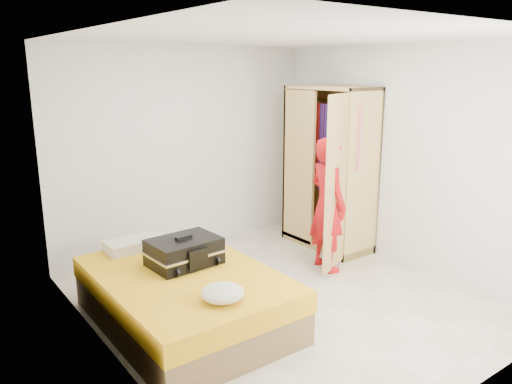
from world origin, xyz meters
TOP-DOWN VIEW (x-y plane):
  - room at (0.00, 0.00)m, footprint 4.00×4.02m
  - bed at (-1.05, 0.15)m, footprint 1.42×2.02m
  - wardrobe at (1.45, 0.84)m, footprint 1.13×1.42m
  - person at (0.92, 0.33)m, footprint 0.46×0.62m
  - suitcase at (-0.95, 0.33)m, footprint 0.68×0.53m
  - round_cushion at (-1.07, -0.53)m, footprint 0.35×0.35m
  - pillow at (-1.17, 1.00)m, footprint 0.60×0.31m

SIDE VIEW (x-z plane):
  - bed at x=-1.05m, z-range 0.00..0.50m
  - pillow at x=-1.17m, z-range 0.50..0.61m
  - round_cushion at x=-1.07m, z-range 0.50..0.63m
  - suitcase at x=-0.95m, z-range 0.48..0.77m
  - person at x=0.92m, z-range 0.00..1.57m
  - wardrobe at x=1.45m, z-range -0.05..2.05m
  - room at x=0.00m, z-range 0.00..2.60m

